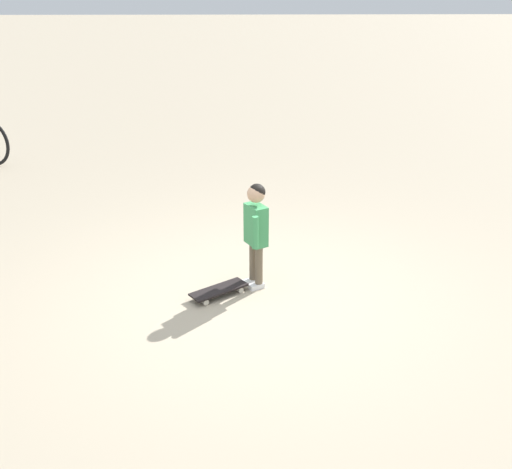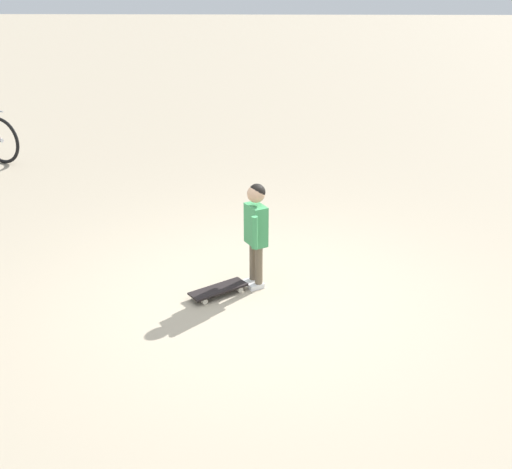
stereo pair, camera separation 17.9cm
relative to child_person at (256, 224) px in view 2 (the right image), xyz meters
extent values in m
plane|color=tan|center=(0.34, -0.05, -0.66)|extent=(50.00, 50.00, 0.00)
cylinder|color=brown|center=(0.05, 0.03, -0.42)|extent=(0.08, 0.08, 0.42)
cube|color=white|center=(0.06, 0.00, -0.63)|extent=(0.14, 0.17, 0.05)
cylinder|color=brown|center=(-0.05, -0.03, -0.42)|extent=(0.08, 0.08, 0.42)
cube|color=white|center=(-0.03, -0.05, -0.63)|extent=(0.14, 0.17, 0.05)
cube|color=#3F9959|center=(0.00, 0.00, -0.01)|extent=(0.28, 0.24, 0.40)
cylinder|color=#3F9959|center=(0.18, -0.01, -0.01)|extent=(0.06, 0.06, 0.32)
cylinder|color=#3F9959|center=(-0.16, -0.02, -0.01)|extent=(0.06, 0.06, 0.32)
sphere|color=tan|center=(0.00, 0.00, 0.31)|extent=(0.17, 0.17, 0.17)
sphere|color=black|center=(-0.01, 0.01, 0.32)|extent=(0.16, 0.16, 0.16)
cube|color=black|center=(0.20, -0.36, -0.59)|extent=(0.50, 0.58, 0.02)
cube|color=#B7B7BC|center=(0.33, -0.52, -0.61)|extent=(0.11, 0.09, 0.02)
cube|color=#B7B7BC|center=(0.08, -0.20, -0.61)|extent=(0.11, 0.09, 0.02)
cylinder|color=beige|center=(0.39, -0.48, -0.63)|extent=(0.06, 0.06, 0.06)
cylinder|color=beige|center=(0.27, -0.57, -0.63)|extent=(0.06, 0.06, 0.06)
cylinder|color=beige|center=(0.14, -0.15, -0.63)|extent=(0.06, 0.06, 0.06)
cylinder|color=beige|center=(0.02, -0.24, -0.63)|extent=(0.06, 0.06, 0.06)
torus|color=black|center=(-3.93, -3.88, -0.30)|extent=(0.35, 0.66, 0.71)
cylinder|color=#B7B7BC|center=(-3.93, -3.88, -0.30)|extent=(0.08, 0.08, 0.06)
camera|label=1|loc=(6.15, -0.08, 2.56)|focal=49.07mm
camera|label=2|loc=(6.15, 0.10, 2.56)|focal=49.07mm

